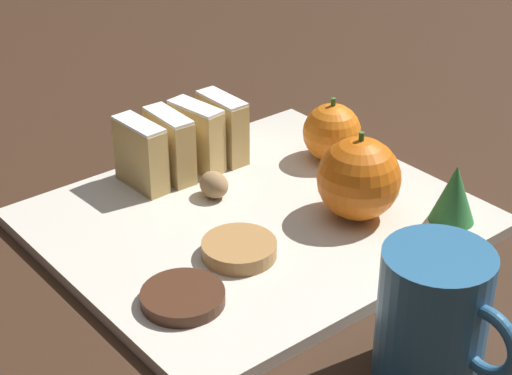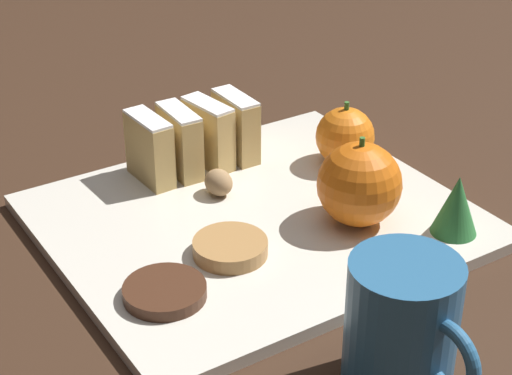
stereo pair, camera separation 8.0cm
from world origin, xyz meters
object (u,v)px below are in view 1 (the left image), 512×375
object	(u,v)px
orange_far	(359,179)
coffee_mug	(435,317)
orange_near	(332,132)
chocolate_cookie	(183,297)
walnut	(214,185)

from	to	relation	value
orange_far	coffee_mug	xyz separation A→B (m)	(0.18, -0.11, 0.00)
orange_near	orange_far	distance (m)	0.12
chocolate_cookie	coffee_mug	size ratio (longest dim) A/B	0.60
orange_near	coffee_mug	bearing A→B (deg)	-30.83
walnut	chocolate_cookie	distance (m)	0.17
orange_near	walnut	distance (m)	0.15
coffee_mug	walnut	bearing A→B (deg)	175.50
orange_near	chocolate_cookie	xyz separation A→B (m)	(0.11, -0.27, -0.03)
orange_far	walnut	xyz separation A→B (m)	(-0.11, -0.08, -0.03)
walnut	coffee_mug	xyz separation A→B (m)	(0.30, -0.02, 0.03)
orange_far	walnut	size ratio (longest dim) A/B	2.71
coffee_mug	chocolate_cookie	bearing A→B (deg)	-149.90
orange_far	coffee_mug	bearing A→B (deg)	-30.36
orange_near	orange_far	xyz separation A→B (m)	(0.10, -0.06, 0.01)
orange_near	coffee_mug	size ratio (longest dim) A/B	0.61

